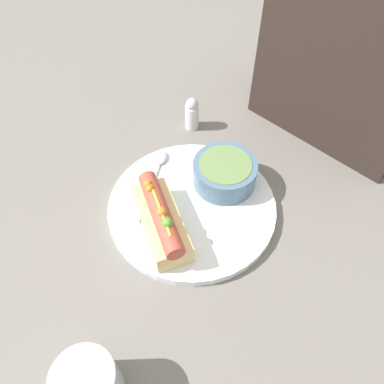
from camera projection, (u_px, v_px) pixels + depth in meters
name	position (u px, v px, depth m)	size (l,w,h in m)	color
ground_plane	(192.00, 209.00, 0.67)	(4.00, 4.00, 0.00)	slate
dinner_plate	(192.00, 207.00, 0.67)	(0.30, 0.30, 0.02)	white
hot_dog	(162.00, 220.00, 0.60)	(0.16, 0.12, 0.07)	#E5C17F
soup_bowl	(225.00, 172.00, 0.67)	(0.11, 0.11, 0.05)	slate
spoon	(157.00, 168.00, 0.71)	(0.10, 0.16, 0.01)	#B7B7BC
salt_shaker	(192.00, 113.00, 0.78)	(0.03, 0.03, 0.07)	silver
seated_diner	(362.00, 29.00, 0.63)	(0.31, 0.14, 0.50)	#2D231E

